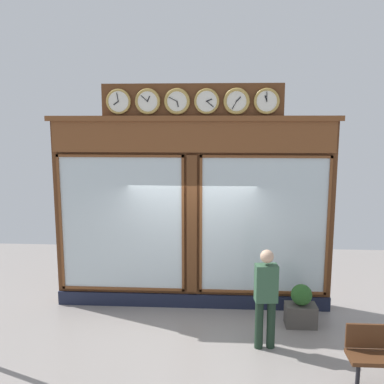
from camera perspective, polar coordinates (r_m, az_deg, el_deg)
The scene contains 4 objects.
shop_facade at distance 8.47m, azimuth 0.05°, elevation -2.46°, with size 5.61×0.42×4.43m.
pedestrian at distance 7.26m, azimuth 9.85°, elevation -13.37°, with size 0.38×0.26×1.69m.
planter_box at distance 8.40m, azimuth 14.32°, elevation -15.67°, with size 0.56×0.36×0.41m, color #4C4742.
planter_shrub at distance 8.24m, azimuth 14.43°, elevation -13.17°, with size 0.38×0.38×0.38m, color #285623.
Camera 1 is at (-0.49, 8.15, 3.73)m, focal length 39.87 mm.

